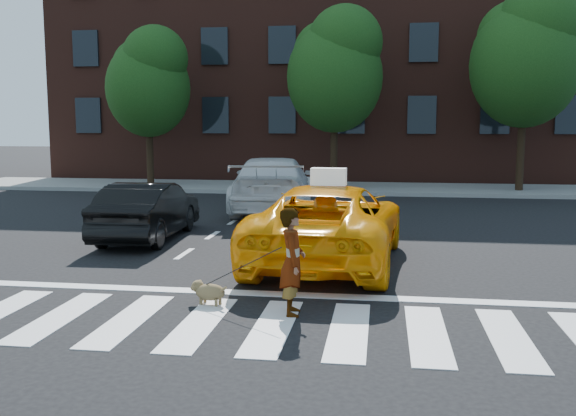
{
  "coord_description": "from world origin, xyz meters",
  "views": [
    {
      "loc": [
        2.39,
        -8.06,
        2.68
      ],
      "look_at": [
        0.67,
        3.63,
        1.1
      ],
      "focal_mm": 40.0,
      "sensor_mm": 36.0,
      "label": 1
    }
  ],
  "objects": [
    {
      "name": "ground",
      "position": [
        0.0,
        0.0,
        0.0
      ],
      "size": [
        120.0,
        120.0,
        0.0
      ],
      "primitive_type": "plane",
      "color": "black",
      "rests_on": "ground"
    },
    {
      "name": "crosswalk",
      "position": [
        0.0,
        0.0,
        0.01
      ],
      "size": [
        13.0,
        2.4,
        0.01
      ],
      "primitive_type": "cube",
      "color": "silver",
      "rests_on": "ground"
    },
    {
      "name": "stop_line",
      "position": [
        0.0,
        1.6,
        0.01
      ],
      "size": [
        12.0,
        0.3,
        0.01
      ],
      "primitive_type": "cube",
      "color": "silver",
      "rests_on": "ground"
    },
    {
      "name": "sidewalk_far",
      "position": [
        0.0,
        17.5,
        0.07
      ],
      "size": [
        30.0,
        4.0,
        0.15
      ],
      "primitive_type": "cube",
      "color": "slate",
      "rests_on": "ground"
    },
    {
      "name": "building",
      "position": [
        0.0,
        25.0,
        6.0
      ],
      "size": [
        26.0,
        10.0,
        12.0
      ],
      "primitive_type": "cube",
      "color": "#4A241A",
      "rests_on": "ground"
    },
    {
      "name": "tree_left",
      "position": [
        -6.97,
        17.0,
        4.44
      ],
      "size": [
        3.39,
        3.38,
        6.5
      ],
      "color": "black",
      "rests_on": "ground"
    },
    {
      "name": "tree_mid",
      "position": [
        0.53,
        17.0,
        4.85
      ],
      "size": [
        3.69,
        3.69,
        7.1
      ],
      "color": "black",
      "rests_on": "ground"
    },
    {
      "name": "tree_right",
      "position": [
        7.53,
        17.0,
        5.26
      ],
      "size": [
        4.0,
        4.0,
        7.7
      ],
      "color": "black",
      "rests_on": "ground"
    },
    {
      "name": "taxi",
      "position": [
        1.4,
        4.06,
        0.76
      ],
      "size": [
        2.87,
        5.61,
        1.52
      ],
      "primitive_type": "imported",
      "rotation": [
        0.0,
        0.0,
        3.08
      ],
      "color": "#F59805",
      "rests_on": "ground"
    },
    {
      "name": "black_sedan",
      "position": [
        -2.95,
        5.94,
        0.66
      ],
      "size": [
        1.53,
        4.06,
        1.32
      ],
      "primitive_type": "imported",
      "rotation": [
        0.0,
        0.0,
        3.17
      ],
      "color": "black",
      "rests_on": "ground"
    },
    {
      "name": "white_suv",
      "position": [
        -0.86,
        10.86,
        0.83
      ],
      "size": [
        2.9,
        5.91,
        1.65
      ],
      "primitive_type": "imported",
      "rotation": [
        0.0,
        0.0,
        3.25
      ],
      "color": "silver",
      "rests_on": "ground"
    },
    {
      "name": "woman",
      "position": [
        1.18,
        0.59,
        0.76
      ],
      "size": [
        0.43,
        0.59,
        1.51
      ],
      "primitive_type": "imported",
      "rotation": [
        0.0,
        0.0,
        1.7
      ],
      "color": "#999999",
      "rests_on": "ground"
    },
    {
      "name": "dog",
      "position": [
        -0.13,
        0.89,
        0.21
      ],
      "size": [
        0.61,
        0.35,
        0.35
      ],
      "rotation": [
        0.0,
        0.0,
        -0.29
      ],
      "color": "#967C4C",
      "rests_on": "ground"
    },
    {
      "name": "taxi_sign",
      "position": [
        1.4,
        3.86,
        1.68
      ],
      "size": [
        0.67,
        0.32,
        0.32
      ],
      "primitive_type": "cube",
      "rotation": [
        0.0,
        0.0,
        3.08
      ],
      "color": "white",
      "rests_on": "taxi"
    }
  ]
}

